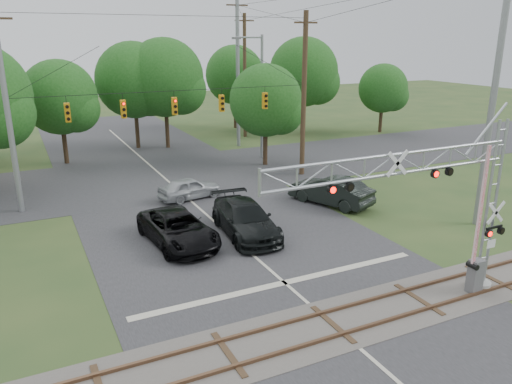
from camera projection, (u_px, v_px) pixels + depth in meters
name	position (u px, v px, depth m)	size (l,w,h in m)	color
ground	(368.00, 356.00, 15.95)	(160.00, 160.00, 0.00)	#2B441F
road_main	(240.00, 244.00, 24.54)	(14.00, 90.00, 0.02)	#2B2A2D
road_cross	(162.00, 176.00, 36.56)	(90.00, 12.00, 0.02)	#2B2A2D
railroad_track	(333.00, 324.00, 17.66)	(90.00, 3.20, 0.17)	#4D4A43
crossing_gantry	(435.00, 199.00, 17.71)	(10.51, 0.88, 6.88)	#989993
traffic_signal_span	(189.00, 103.00, 31.81)	(19.34, 0.36, 11.50)	gray
pickup_black	(178.00, 229.00, 24.40)	(2.62, 5.68, 1.58)	black
car_dark	(245.00, 219.00, 25.54)	(2.37, 5.82, 1.69)	black
sedan_silver	(190.00, 188.00, 31.33)	(1.61, 4.01, 1.37)	#9B9FA2
suv_dark	(331.00, 191.00, 30.21)	(1.83, 5.23, 1.72)	black
streetlight	(260.00, 91.00, 40.38)	(2.65, 0.28, 9.95)	gray
utility_poles	(205.00, 90.00, 34.82)	(26.47, 28.51, 13.53)	#3D2E1C
treeline	(130.00, 87.00, 41.90)	(54.38, 22.54, 9.86)	#362618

